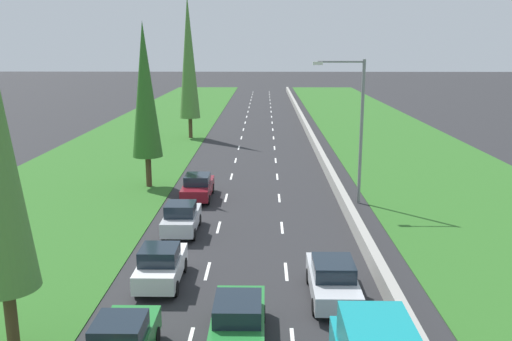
% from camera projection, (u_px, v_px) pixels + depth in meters
% --- Properties ---
extents(ground_plane, '(300.00, 300.00, 0.00)m').
position_uv_depth(ground_plane, '(258.00, 134.00, 62.34)').
color(ground_plane, '#28282B').
rests_on(ground_plane, ground).
extents(grass_verge_left, '(14.00, 140.00, 0.04)m').
position_uv_depth(grass_verge_left, '(147.00, 133.00, 62.53)').
color(grass_verge_left, '#2D6623').
rests_on(grass_verge_left, ground).
extents(grass_verge_right, '(14.00, 140.00, 0.04)m').
position_uv_depth(grass_verge_right, '(384.00, 134.00, 62.12)').
color(grass_verge_right, '#2D6623').
rests_on(grass_verge_right, ground).
extents(median_barrier, '(0.44, 120.00, 0.85)m').
position_uv_depth(median_barrier, '(308.00, 130.00, 62.16)').
color(median_barrier, '#9E9B93').
rests_on(median_barrier, ground).
extents(lane_markings, '(3.64, 116.00, 0.01)m').
position_uv_depth(lane_markings, '(258.00, 134.00, 62.34)').
color(lane_markings, white).
rests_on(lane_markings, ground).
extents(silver_sedan_right_lane, '(1.82, 4.50, 1.64)m').
position_uv_depth(silver_sedan_right_lane, '(333.00, 279.00, 21.56)').
color(silver_sedan_right_lane, silver).
rests_on(silver_sedan_right_lane, ground).
extents(white_hatchback_left_lane, '(1.74, 3.90, 1.72)m').
position_uv_depth(white_hatchback_left_lane, '(161.00, 265.00, 22.88)').
color(white_hatchback_left_lane, white).
rests_on(white_hatchback_left_lane, ground).
extents(silver_hatchback_left_lane, '(1.74, 3.90, 1.72)m').
position_uv_depth(silver_hatchback_left_lane, '(181.00, 218.00, 29.14)').
color(silver_hatchback_left_lane, silver).
rests_on(silver_hatchback_left_lane, ground).
extents(green_sedan_centre_lane, '(1.82, 4.50, 1.64)m').
position_uv_depth(green_sedan_centre_lane, '(238.00, 321.00, 18.29)').
color(green_sedan_centre_lane, '#237A33').
rests_on(green_sedan_centre_lane, ground).
extents(maroon_sedan_left_lane, '(1.82, 4.50, 1.64)m').
position_uv_depth(maroon_sedan_left_lane, '(198.00, 187.00, 35.69)').
color(maroon_sedan_left_lane, maroon).
rests_on(maroon_sedan_left_lane, ground).
extents(poplar_tree_second, '(2.09, 2.09, 11.45)m').
position_uv_depth(poplar_tree_second, '(145.00, 91.00, 37.43)').
color(poplar_tree_second, '#4C3823').
rests_on(poplar_tree_second, ground).
extents(poplar_tree_third, '(2.17, 2.17, 14.96)m').
position_uv_depth(poplar_tree_third, '(189.00, 58.00, 57.50)').
color(poplar_tree_third, '#4C3823').
rests_on(poplar_tree_third, ground).
extents(street_light_mast, '(3.20, 0.28, 9.00)m').
position_uv_depth(street_light_mast, '(356.00, 121.00, 33.72)').
color(street_light_mast, gray).
rests_on(street_light_mast, ground).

